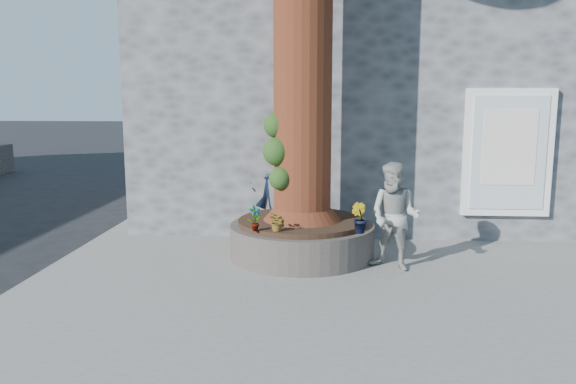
{
  "coord_description": "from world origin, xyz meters",
  "views": [
    {
      "loc": [
        1.17,
        -6.75,
        2.61
      ],
      "look_at": [
        0.61,
        1.46,
        1.25
      ],
      "focal_mm": 35.0,
      "sensor_mm": 36.0,
      "label": 1
    }
  ],
  "objects": [
    {
      "name": "ground",
      "position": [
        0.0,
        0.0,
        0.0
      ],
      "size": [
        120.0,
        120.0,
        0.0
      ],
      "primitive_type": "plane",
      "color": "black",
      "rests_on": "ground"
    },
    {
      "name": "pavement",
      "position": [
        1.5,
        1.0,
        0.06
      ],
      "size": [
        9.0,
        8.0,
        0.12
      ],
      "primitive_type": "cube",
      "color": "slate",
      "rests_on": "ground"
    },
    {
      "name": "yellow_line",
      "position": [
        -3.05,
        1.0,
        0.0
      ],
      "size": [
        0.1,
        30.0,
        0.01
      ],
      "primitive_type": "cube",
      "color": "yellow",
      "rests_on": "ground"
    },
    {
      "name": "stone_shop",
      "position": [
        2.5,
        7.2,
        3.16
      ],
      "size": [
        10.3,
        8.3,
        6.3
      ],
      "color": "#4A4C4F",
      "rests_on": "ground"
    },
    {
      "name": "planter",
      "position": [
        0.8,
        2.0,
        0.41
      ],
      "size": [
        2.3,
        2.3,
        0.6
      ],
      "color": "black",
      "rests_on": "pavement"
    },
    {
      "name": "man",
      "position": [
        0.11,
        3.33,
        1.13
      ],
      "size": [
        0.78,
        0.55,
        2.02
      ],
      "primitive_type": "imported",
      "rotation": [
        0.0,
        0.0,
        0.1
      ],
      "color": "#131F35",
      "rests_on": "pavement"
    },
    {
      "name": "woman",
      "position": [
        2.19,
        1.38,
        0.92
      ],
      "size": [
        0.97,
        0.9,
        1.59
      ],
      "primitive_type": "imported",
      "rotation": [
        0.0,
        0.0,
        -0.49
      ],
      "color": "#999893",
      "rests_on": "pavement"
    },
    {
      "name": "shopping_bag",
      "position": [
        0.3,
        3.26,
        0.26
      ],
      "size": [
        0.2,
        0.13,
        0.28
      ],
      "primitive_type": "cube",
      "rotation": [
        0.0,
        0.0,
        -0.03
      ],
      "color": "white",
      "rests_on": "pavement"
    },
    {
      "name": "plant_a",
      "position": [
        0.15,
        1.15,
        0.91
      ],
      "size": [
        0.24,
        0.23,
        0.38
      ],
      "primitive_type": "imported",
      "rotation": [
        0.0,
        0.0,
        0.64
      ],
      "color": "gray",
      "rests_on": "planter"
    },
    {
      "name": "plant_b",
      "position": [
        1.65,
        1.15,
        0.94
      ],
      "size": [
        0.33,
        0.33,
        0.43
      ],
      "primitive_type": "imported",
      "rotation": [
        0.0,
        0.0,
        2.34
      ],
      "color": "gray",
      "rests_on": "planter"
    },
    {
      "name": "plant_c",
      "position": [
        0.78,
        2.63,
        0.88
      ],
      "size": [
        0.24,
        0.24,
        0.32
      ],
      "primitive_type": "imported",
      "rotation": [
        0.0,
        0.0,
        3.62
      ],
      "color": "gray",
      "rests_on": "planter"
    },
    {
      "name": "plant_d",
      "position": [
        0.48,
        1.15,
        0.86
      ],
      "size": [
        0.32,
        0.33,
        0.28
      ],
      "primitive_type": "imported",
      "rotation": [
        0.0,
        0.0,
        5.31
      ],
      "color": "gray",
      "rests_on": "planter"
    }
  ]
}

